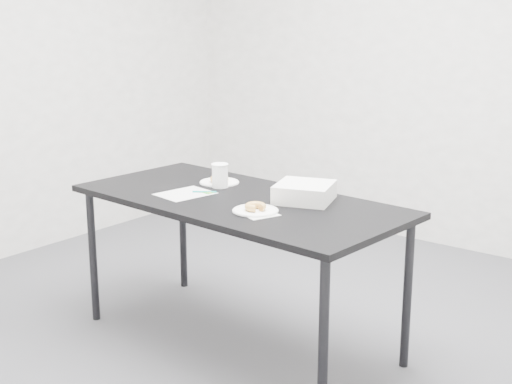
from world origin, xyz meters
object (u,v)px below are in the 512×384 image
Objects in this scene: table at (238,209)px; scorecard at (185,194)px; plate_near at (255,211)px; donut_far at (219,179)px; plate_far at (219,182)px; coffee_cup at (220,175)px; bakery_box at (305,192)px; pen at (204,192)px; donut_near at (255,207)px.

scorecard is (-0.27, -0.10, 0.06)m from table.
scorecard is 0.50m from plate_near.
donut_far reaches higher than plate_near.
scorecard is 0.29m from donut_far.
table is at bearing 146.74° from plate_near.
donut_far is (0.00, 0.00, 0.02)m from plate_far.
bakery_box is (0.51, 0.04, -0.02)m from coffee_cup.
scorecard is 2.15× the size of pen.
table is 8.13× the size of plate_near.
bakery_box reaches higher than plate_near.
table is 0.29m from scorecard.
pen is at bearing -178.53° from bakery_box.
plate_near is (0.43, -0.12, -0.00)m from pen.
pen is 1.24× the size of donut_far.
plate_far is (-0.08, 0.22, -0.00)m from pen.
scorecard is at bearing -164.03° from pen.
donut_near is at bearing -121.65° from bakery_box.
donut_near is 0.31m from bakery_box.
scorecard is at bearing -86.18° from donut_far.
plate_near is at bearing -33.18° from donut_far.
table is 13.72× the size of coffee_cup.
pen is at bearing 164.34° from plate_near.
donut_far is at bearing 133.01° from coffee_cup.
donut_near is at bearing -29.53° from table.
coffee_cup is at bearing -46.99° from donut_far.
bakery_box reaches higher than pen.
pen is 0.44m from plate_near.
coffee_cup is at bearing 87.29° from scorecard.
table is at bearing -27.67° from coffee_cup.
plate_near is 0.61m from plate_far.
plate_far is at bearing 150.61° from table.
plate_far is at bearing 133.01° from coffee_cup.
donut_far is at bearing 158.08° from bakery_box.
scorecard is 2.10× the size of coffee_cup.
plate_far reaches higher than scorecard.
bakery_box reaches higher than table.
scorecard reaches higher than table.
scorecard is at bearing -174.04° from bakery_box.
plate_far reaches higher than table.
bakery_box is at bearing -13.00° from pen.
coffee_cup is 0.52m from bakery_box.
pen reaches higher than plate_near.
donut_far reaches higher than plate_far.
table is at bearing -25.69° from pen.
donut_far is at bearing 150.61° from table.
coffee_cup reaches higher than bakery_box.
donut_far reaches higher than pen.
table is 0.28m from coffee_cup.
donut_near is (0.23, -0.15, 0.08)m from table.
coffee_cup is at bearing 165.70° from bakery_box.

